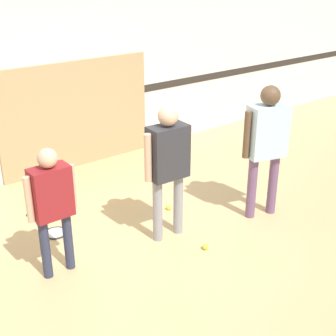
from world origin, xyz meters
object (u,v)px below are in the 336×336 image
Objects in this scene: person_student_left at (52,199)px; person_student_right at (267,138)px; tennis_ball_by_spare_racket at (69,212)px; tennis_ball_stray_left at (169,207)px; racket_second_spare at (55,232)px; person_instructor at (168,159)px; racket_spare_on_floor at (53,214)px; tennis_ball_near_instructor at (205,247)px.

person_student_left is 2.61m from person_student_right.
tennis_ball_stray_left is at bearing -31.78° from tennis_ball_by_spare_racket.
tennis_ball_stray_left reaches higher than racket_second_spare.
person_student_right is at bearing -11.37° from person_instructor.
tennis_ball_stray_left is (0.39, 0.49, -0.94)m from person_instructor.
person_student_left is (-1.32, 0.13, -0.13)m from person_instructor.
person_student_left is 2.76× the size of racket_spare_on_floor.
tennis_ball_by_spare_racket is at bearing 58.50° from person_student_left.
person_student_right is at bearing 8.99° from tennis_ball_near_instructor.
racket_spare_on_floor is at bearing 143.90° from tennis_ball_by_spare_racket.
person_student_left is 0.82× the size of person_student_right.
tennis_ball_near_instructor is at bearing 153.11° from racket_spare_on_floor.
person_instructor is 23.92× the size of tennis_ball_by_spare_racket.
person_student_right is 25.30× the size of tennis_ball_near_instructor.
racket_second_spare is 1.48m from tennis_ball_stray_left.
person_student_left is at bearing -168.28° from tennis_ball_stray_left.
racket_second_spare is (-0.17, -0.42, 0.00)m from racket_spare_on_floor.
person_student_left is 2.64× the size of racket_second_spare.
person_student_right reaches higher than tennis_ball_by_spare_racket.
person_instructor is 0.95× the size of person_student_right.
tennis_ball_by_spare_racket is at bearing 177.27° from racket_spare_on_floor.
racket_spare_on_floor is at bearing 147.62° from tennis_ball_stray_left.
tennis_ball_near_instructor reaches higher than racket_spare_on_floor.
person_instructor is 1.15× the size of person_student_left.
racket_spare_on_floor is 0.45m from racket_second_spare.
person_student_left reaches higher than tennis_ball_near_instructor.
tennis_ball_by_spare_racket is 1.00× the size of tennis_ball_stray_left.
person_student_right is 3.35× the size of racket_spare_on_floor.
racket_second_spare is at bearing 165.12° from tennis_ball_stray_left.
person_instructor is 1.82m from racket_spare_on_floor.
person_instructor is 3.17× the size of racket_spare_on_floor.
racket_spare_on_floor is (0.46, 1.15, -0.84)m from person_student_left.
tennis_ball_by_spare_racket reaches higher than racket_spare_on_floor.
person_student_right reaches higher than tennis_ball_stray_left.
person_student_right is 2.77m from racket_second_spare.
tennis_ball_stray_left is at bearing -27.30° from person_student_right.
tennis_ball_by_spare_racket and tennis_ball_stray_left have the same top height.
person_student_right reaches higher than person_student_left.
person_student_right is (1.24, -0.32, 0.06)m from person_instructor.
tennis_ball_stray_left is at bearing 11.42° from person_student_left.
person_student_right is 2.64m from tennis_ball_by_spare_racket.
person_instructor is 23.92× the size of tennis_ball_near_instructor.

